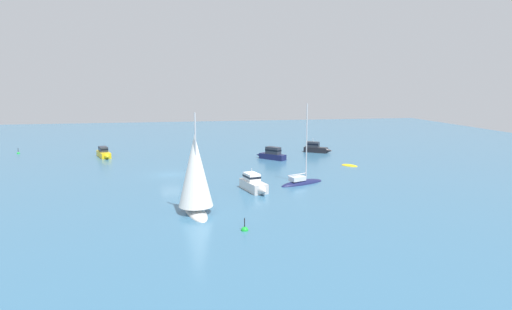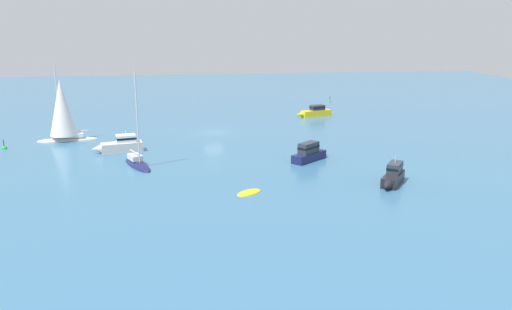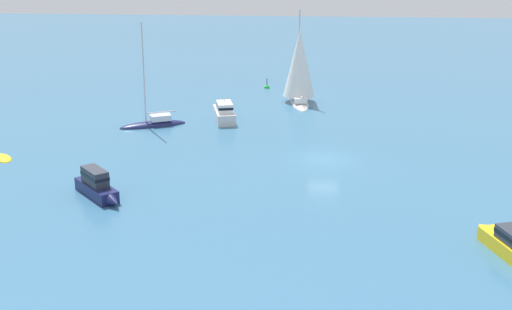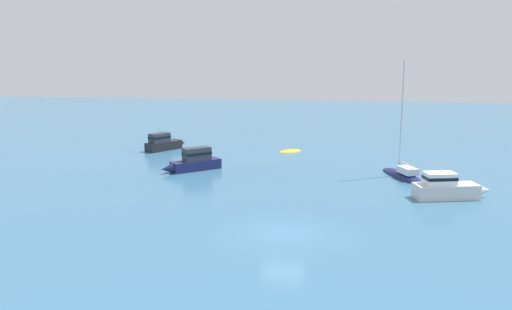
% 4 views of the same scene
% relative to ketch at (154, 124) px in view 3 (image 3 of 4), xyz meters
% --- Properties ---
extents(ground_plane, '(166.60, 166.60, 0.00)m').
position_rel_ketch_xyz_m(ground_plane, '(-15.95, 8.90, -0.18)').
color(ground_plane, teal).
extents(ketch, '(6.46, 3.98, 10.38)m').
position_rel_ketch_xyz_m(ketch, '(0.00, 0.00, 0.00)').
color(ketch, '#191E4C').
rests_on(ketch, ground).
extents(launch, '(3.04, 6.17, 1.72)m').
position_rel_ketch_xyz_m(launch, '(-26.74, 25.76, 0.51)').
color(launch, yellow).
rests_on(launch, ground).
extents(launch_1, '(4.52, 5.05, 2.05)m').
position_rel_ketch_xyz_m(launch_1, '(0.40, 18.38, 0.65)').
color(launch_1, '#191E4C').
rests_on(launch_1, ground).
extents(yacht, '(3.72, 7.55, 10.09)m').
position_rel_ketch_xyz_m(yacht, '(-13.63, -10.09, 3.46)').
color(yacht, silver).
rests_on(yacht, ground).
extents(powerboat, '(2.71, 5.91, 2.53)m').
position_rel_ketch_xyz_m(powerboat, '(-6.46, -2.42, 0.62)').
color(powerboat, silver).
rests_on(powerboat, ground).
extents(skiff, '(2.64, 2.89, 0.45)m').
position_rel_ketch_xyz_m(skiff, '(10.60, 10.42, -0.18)').
color(skiff, yellow).
rests_on(skiff, ground).
extents(channel_buoy, '(0.65, 0.65, 1.42)m').
position_rel_ketch_xyz_m(channel_buoy, '(-9.90, -16.27, -0.16)').
color(channel_buoy, green).
rests_on(channel_buoy, ground).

